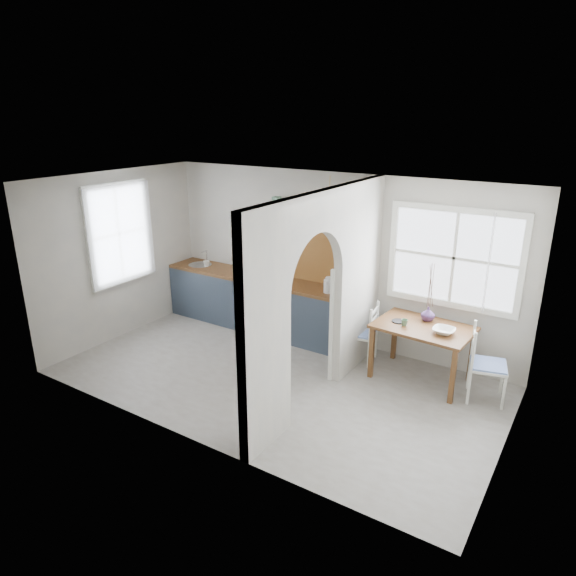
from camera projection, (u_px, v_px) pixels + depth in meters
The scene contains 26 objects.
floor at pixel (275, 379), 6.91m from camera, with size 5.80×3.20×0.01m, color #9B988F.
ceiling at pixel (273, 185), 6.07m from camera, with size 5.80×3.20×0.01m, color beige.
walls at pixel (274, 288), 6.49m from camera, with size 5.81×3.21×2.60m.
partition at pixel (325, 285), 6.13m from camera, with size 0.12×3.20×2.60m.
kitchen_window at pixel (118, 234), 7.84m from camera, with size 0.10×1.16×1.50m, color white, non-canonical shape.
nook_window at pixel (454, 258), 6.72m from camera, with size 1.76×0.10×1.30m, color white, non-canonical shape.
counter at pixel (263, 302), 8.40m from camera, with size 3.50×0.60×0.90m.
sink at pixel (200, 265), 8.90m from camera, with size 0.40×0.40×0.02m, color silver.
backsplash at pixel (320, 254), 7.83m from camera, with size 1.65×0.03×0.90m, color olive.
shelf at pixel (319, 213), 7.55m from camera, with size 1.75×0.20×0.21m.
pendant_lamp at pixel (329, 228), 7.14m from camera, with size 0.26×0.26×0.16m, color #EEE6C7.
utensil_rail at pixel (349, 267), 6.85m from camera, with size 0.02×0.02×0.50m, color silver.
dining_table at pixel (421, 353), 6.81m from camera, with size 1.23×0.82×0.77m, color brown, non-canonical shape.
chair_left at pixel (361, 332), 7.31m from camera, with size 0.40×0.40×0.88m, color silver, non-canonical shape.
chair_right at pixel (488, 364), 6.30m from camera, with size 0.44×0.44×0.96m, color silver, non-canonical shape.
kettle at pixel (329, 285), 7.50m from camera, with size 0.20×0.16×0.23m, color silver, non-canonical shape.
mug_a at pixel (206, 264), 8.78m from camera, with size 0.11×0.11×0.10m, color white.
mug_b at pixel (239, 270), 8.45m from camera, with size 0.12×0.12×0.10m, color white.
knife_block at pixel (248, 267), 8.39m from camera, with size 0.10×0.14×0.22m, color #452814.
jar at pixel (268, 271), 8.28m from camera, with size 0.10×0.10×0.15m, color brown.
towel_magenta at pixel (346, 345), 7.30m from camera, with size 0.02×0.03×0.54m, color #A73175.
towel_orange at pixel (346, 347), 7.29m from camera, with size 0.02×0.03×0.52m, color #C26B20.
bowl at pixel (444, 331), 6.46m from camera, with size 0.28×0.28×0.07m, color white.
table_cup at pixel (404, 323), 6.69m from camera, with size 0.09×0.09×0.08m, color #4F7351.
plate at pixel (398, 321), 6.83m from camera, with size 0.17×0.17×0.01m, color black.
vase at pixel (428, 314), 6.84m from camera, with size 0.18×0.18×0.19m, color #432A58.
Camera 1 is at (3.45, -5.07, 3.42)m, focal length 32.00 mm.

